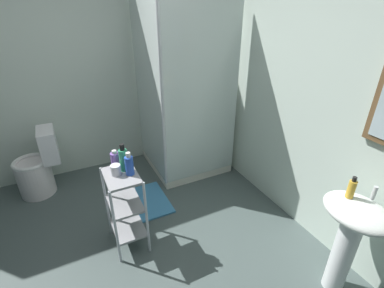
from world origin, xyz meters
name	(u,v)px	position (x,y,z in m)	size (l,w,h in m)	color
ground_plane	(113,275)	(0.00, 0.00, -0.01)	(4.20, 4.20, 0.02)	#465452
wall_back	(309,96)	(0.01, 1.85, 1.25)	(4.20, 0.14, 2.50)	silver
wall_left	(63,73)	(-1.85, 0.00, 1.25)	(0.10, 4.20, 2.50)	silver
shower_stall	(181,137)	(-1.22, 1.18, 0.46)	(0.92, 0.92, 2.00)	white
pedestal_sink	(351,230)	(0.86, 1.52, 0.58)	(0.46, 0.37, 0.81)	white
sink_faucet	(374,193)	(0.86, 1.64, 0.86)	(0.03, 0.03, 0.10)	silver
toilet	(38,168)	(-1.48, -0.47, 0.31)	(0.37, 0.49, 0.76)	white
storage_cart	(125,205)	(-0.28, 0.22, 0.44)	(0.38, 0.28, 0.74)	silver
hand_soap_bottle	(351,189)	(0.78, 1.52, 0.88)	(0.05, 0.05, 0.16)	gold
body_wash_bottle_green	(124,159)	(-0.34, 0.27, 0.84)	(0.07, 0.07, 0.24)	#2F9165
shampoo_bottle_blue	(129,165)	(-0.26, 0.29, 0.83)	(0.07, 0.07, 0.20)	blue
conditioner_bottle_purple	(115,160)	(-0.41, 0.21, 0.81)	(0.07, 0.07, 0.16)	#7B55AF
rinse_cup	(116,170)	(-0.30, 0.19, 0.78)	(0.08, 0.08, 0.09)	silver
bath_mat	(149,201)	(-0.76, 0.56, 0.01)	(0.60, 0.40, 0.02)	teal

